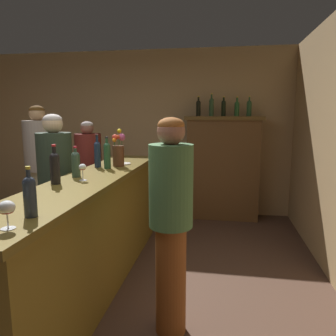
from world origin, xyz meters
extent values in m
plane|color=#4E3528|center=(0.00, 0.00, 0.00)|extent=(7.71, 7.71, 0.00)
cube|color=tan|center=(0.00, 3.03, 1.33)|extent=(5.38, 0.12, 2.66)
cube|color=brown|center=(0.38, 0.39, 0.51)|extent=(0.48, 2.99, 1.02)
cube|color=brown|center=(0.38, 0.39, 1.05)|extent=(0.55, 3.12, 0.05)
cube|color=brown|center=(1.57, 2.74, 0.80)|extent=(1.10, 0.34, 1.60)
cube|color=brown|center=(1.57, 2.74, 1.57)|extent=(1.18, 0.40, 0.06)
cylinder|color=#23492C|center=(0.37, 0.88, 1.19)|extent=(0.07, 0.07, 0.23)
sphere|color=#23492C|center=(0.37, 0.88, 1.31)|extent=(0.07, 0.07, 0.07)
cylinder|color=#23492C|center=(0.37, 0.88, 1.35)|extent=(0.03, 0.03, 0.08)
cylinder|color=black|center=(0.37, 0.88, 1.40)|extent=(0.03, 0.03, 0.02)
cylinder|color=black|center=(0.22, 0.08, 1.18)|extent=(0.08, 0.08, 0.22)
sphere|color=black|center=(0.22, 0.08, 1.29)|extent=(0.08, 0.08, 0.08)
cylinder|color=black|center=(0.22, 0.08, 1.33)|extent=(0.03, 0.03, 0.09)
cylinder|color=red|center=(0.22, 0.08, 1.39)|extent=(0.03, 0.03, 0.02)
cylinder|color=#1A283E|center=(0.24, 0.94, 1.19)|extent=(0.07, 0.07, 0.24)
sphere|color=#1A283E|center=(0.24, 0.94, 1.31)|extent=(0.07, 0.07, 0.07)
cylinder|color=#1A283E|center=(0.24, 0.94, 1.36)|extent=(0.03, 0.03, 0.09)
cylinder|color=black|center=(0.24, 0.94, 1.41)|extent=(0.03, 0.03, 0.02)
cylinder|color=#252D3C|center=(0.51, -0.73, 1.17)|extent=(0.07, 0.07, 0.19)
sphere|color=#252D3C|center=(0.51, -0.73, 1.26)|extent=(0.07, 0.07, 0.07)
cylinder|color=#252D3C|center=(0.51, -0.73, 1.30)|extent=(0.02, 0.02, 0.08)
cylinder|color=gold|center=(0.51, -0.73, 1.35)|extent=(0.03, 0.03, 0.02)
cylinder|color=#304635|center=(0.25, 0.39, 1.17)|extent=(0.08, 0.08, 0.19)
sphere|color=#304635|center=(0.25, 0.39, 1.26)|extent=(0.08, 0.08, 0.08)
cylinder|color=#304635|center=(0.25, 0.39, 1.30)|extent=(0.03, 0.03, 0.07)
cylinder|color=#B71E2D|center=(0.25, 0.39, 1.34)|extent=(0.03, 0.03, 0.02)
cylinder|color=white|center=(0.51, -0.92, 1.07)|extent=(0.07, 0.07, 0.00)
cylinder|color=white|center=(0.51, -0.92, 1.11)|extent=(0.01, 0.01, 0.07)
ellipsoid|color=white|center=(0.51, -0.92, 1.18)|extent=(0.08, 0.08, 0.07)
ellipsoid|color=maroon|center=(0.51, -0.92, 1.16)|extent=(0.07, 0.07, 0.03)
cylinder|color=white|center=(0.38, 0.25, 1.07)|extent=(0.06, 0.06, 0.00)
cylinder|color=white|center=(0.38, 0.25, 1.12)|extent=(0.01, 0.01, 0.09)
ellipsoid|color=white|center=(0.38, 0.25, 1.19)|extent=(0.06, 0.06, 0.06)
ellipsoid|color=maroon|center=(0.38, 0.25, 1.17)|extent=(0.05, 0.05, 0.02)
cylinder|color=#542E1B|center=(0.44, 1.04, 1.18)|extent=(0.12, 0.12, 0.22)
cylinder|color=#38602D|center=(0.48, 1.04, 1.30)|extent=(0.01, 0.01, 0.18)
sphere|color=#BA4778|center=(0.48, 1.04, 1.39)|extent=(0.08, 0.08, 0.08)
cylinder|color=#38602D|center=(0.45, 1.06, 1.33)|extent=(0.01, 0.01, 0.25)
sphere|color=gold|center=(0.45, 1.06, 1.45)|extent=(0.05, 0.05, 0.05)
cylinder|color=#38602D|center=(0.39, 1.06, 1.29)|extent=(0.01, 0.01, 0.18)
sphere|color=red|center=(0.39, 1.06, 1.38)|extent=(0.07, 0.07, 0.07)
cylinder|color=#38602D|center=(0.40, 1.03, 1.28)|extent=(0.01, 0.01, 0.15)
sphere|color=orange|center=(0.40, 1.03, 1.36)|extent=(0.04, 0.04, 0.04)
cylinder|color=#38602D|center=(0.45, 1.00, 1.30)|extent=(0.01, 0.01, 0.19)
sphere|color=red|center=(0.45, 1.00, 1.40)|extent=(0.04, 0.04, 0.04)
cylinder|color=white|center=(0.44, 1.18, 1.08)|extent=(0.18, 0.18, 0.01)
cylinder|color=black|center=(1.17, 2.74, 1.70)|extent=(0.07, 0.07, 0.20)
sphere|color=black|center=(1.17, 2.74, 1.80)|extent=(0.07, 0.07, 0.07)
cylinder|color=black|center=(1.17, 2.74, 1.85)|extent=(0.03, 0.03, 0.09)
cylinder|color=gold|center=(1.17, 2.74, 1.90)|extent=(0.03, 0.03, 0.02)
cylinder|color=#2A4729|center=(1.37, 2.74, 1.72)|extent=(0.07, 0.07, 0.23)
sphere|color=#2A4729|center=(1.37, 2.74, 1.84)|extent=(0.07, 0.07, 0.07)
cylinder|color=#2A4729|center=(1.37, 2.74, 1.88)|extent=(0.03, 0.03, 0.09)
cylinder|color=gold|center=(1.37, 2.74, 1.94)|extent=(0.03, 0.03, 0.02)
cylinder|color=black|center=(1.55, 2.74, 1.70)|extent=(0.07, 0.07, 0.20)
sphere|color=black|center=(1.55, 2.74, 1.81)|extent=(0.07, 0.07, 0.07)
cylinder|color=black|center=(1.55, 2.74, 1.84)|extent=(0.03, 0.03, 0.08)
cylinder|color=gold|center=(1.55, 2.74, 1.89)|extent=(0.03, 0.03, 0.02)
cylinder|color=#255427|center=(1.75, 2.74, 1.69)|extent=(0.07, 0.07, 0.18)
sphere|color=#255427|center=(1.75, 2.74, 1.79)|extent=(0.07, 0.07, 0.07)
cylinder|color=#255427|center=(1.75, 2.74, 1.83)|extent=(0.03, 0.03, 0.09)
cylinder|color=gold|center=(1.75, 2.74, 1.89)|extent=(0.03, 0.03, 0.02)
cylinder|color=#294E2A|center=(1.93, 2.74, 1.70)|extent=(0.07, 0.07, 0.20)
sphere|color=#294E2A|center=(1.93, 2.74, 1.80)|extent=(0.07, 0.07, 0.07)
cylinder|color=#294E2A|center=(1.93, 2.74, 1.84)|extent=(0.02, 0.02, 0.09)
cylinder|color=gold|center=(1.93, 2.74, 1.89)|extent=(0.03, 0.03, 0.02)
cylinder|color=#456D55|center=(-0.32, 1.97, 0.39)|extent=(0.26, 0.26, 0.77)
cylinder|color=maroon|center=(-0.32, 1.97, 1.07)|extent=(0.37, 0.37, 0.59)
sphere|color=#915D4D|center=(-0.32, 1.97, 1.44)|extent=(0.18, 0.18, 0.18)
ellipsoid|color=#BBAEAB|center=(-0.32, 1.97, 1.48)|extent=(0.17, 0.17, 0.10)
cylinder|color=#BAB28A|center=(-0.89, 1.69, 0.44)|extent=(0.29, 0.29, 0.88)
cylinder|color=gray|center=(-0.89, 1.69, 1.21)|extent=(0.40, 0.40, 0.67)
sphere|color=tan|center=(-0.89, 1.69, 1.64)|extent=(0.21, 0.21, 0.21)
ellipsoid|color=#583815|center=(-0.89, 1.69, 1.69)|extent=(0.20, 0.20, 0.11)
cylinder|color=maroon|center=(-0.22, 0.88, 0.41)|extent=(0.27, 0.27, 0.82)
cylinder|color=#273528|center=(-0.22, 0.88, 1.13)|extent=(0.37, 0.37, 0.62)
sphere|color=#D4B289|center=(-0.22, 0.88, 1.53)|extent=(0.21, 0.21, 0.21)
ellipsoid|color=#B9B0A8|center=(-0.22, 0.88, 1.58)|extent=(0.20, 0.20, 0.11)
cylinder|color=brown|center=(1.19, -0.09, 0.42)|extent=(0.23, 0.23, 0.83)
cylinder|color=#436C42|center=(1.19, -0.09, 1.13)|extent=(0.32, 0.32, 0.59)
sphere|color=#975F4C|center=(1.19, -0.09, 1.51)|extent=(0.20, 0.20, 0.20)
ellipsoid|color=#9A5827|center=(1.19, -0.09, 1.56)|extent=(0.19, 0.19, 0.11)
camera|label=1|loc=(1.54, -2.29, 1.63)|focal=34.36mm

